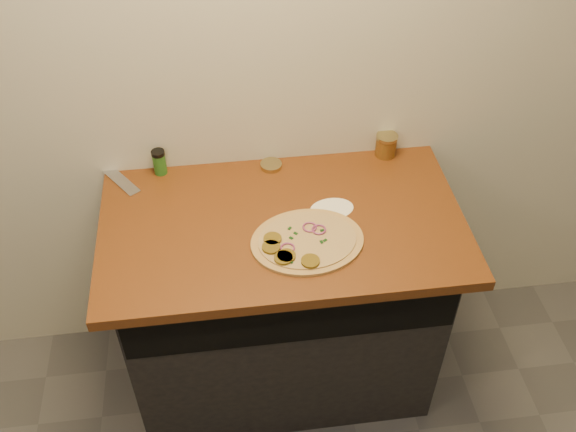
{
  "coord_description": "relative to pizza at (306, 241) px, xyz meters",
  "views": [
    {
      "loc": [
        -0.18,
        -0.1,
        2.35
      ],
      "look_at": [
        0.01,
        1.38,
        0.95
      ],
      "focal_mm": 40.0,
      "sensor_mm": 36.0,
      "label": 1
    }
  ],
  "objects": [
    {
      "name": "flour_spill",
      "position": [
        0.11,
        0.15,
        -0.01
      ],
      "size": [
        0.17,
        0.17,
        0.0
      ],
      "primitive_type": "cylinder",
      "rotation": [
        0.0,
        0.0,
        0.12
      ],
      "color": "white",
      "rests_on": "countertop"
    },
    {
      "name": "salsa_jar",
      "position": [
        0.36,
        0.42,
        0.03
      ],
      "size": [
        0.08,
        0.08,
        0.09
      ],
      "color": "#A61510",
      "rests_on": "countertop"
    },
    {
      "name": "mason_jar_lid",
      "position": [
        -0.07,
        0.4,
        -0.0
      ],
      "size": [
        0.1,
        0.1,
        0.02
      ],
      "primitive_type": "cylinder",
      "rotation": [
        0.0,
        0.0,
        -0.38
      ],
      "color": "tan",
      "rests_on": "countertop"
    },
    {
      "name": "countertop",
      "position": [
        -0.06,
        0.12,
        -0.03
      ],
      "size": [
        1.2,
        0.7,
        0.04
      ],
      "primitive_type": "cube",
      "color": "brown",
      "rests_on": "cabinet"
    },
    {
      "name": "spice_shaker",
      "position": [
        -0.46,
        0.42,
        0.04
      ],
      "size": [
        0.05,
        0.05,
        0.09
      ],
      "color": "#286720",
      "rests_on": "countertop"
    },
    {
      "name": "pizza",
      "position": [
        0.0,
        0.0,
        0.0
      ],
      "size": [
        0.39,
        0.39,
        0.02
      ],
      "color": "tan",
      "rests_on": "countertop"
    },
    {
      "name": "cabinet",
      "position": [
        -0.06,
        0.15,
        -0.48
      ],
      "size": [
        1.1,
        0.6,
        0.86
      ],
      "primitive_type": "cube",
      "color": "black",
      "rests_on": "ground"
    },
    {
      "name": "chefs_knife",
      "position": [
        -0.66,
        0.47,
        -0.0
      ],
      "size": [
        0.22,
        0.29,
        0.02
      ],
      "color": "#B7BAC1",
      "rests_on": "countertop"
    }
  ]
}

